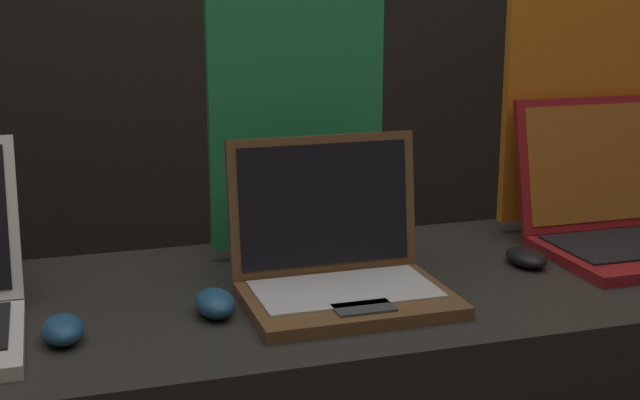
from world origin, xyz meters
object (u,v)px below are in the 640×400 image
(laptop_middle, at_px, (338,261))
(promo_stand_middle, at_px, (297,117))
(laptop_back, at_px, (624,216))
(promo_stand_back, at_px, (581,115))
(mouse_back, at_px, (526,257))
(mouse_front, at_px, (63,329))
(mouse_middle, at_px, (215,303))

(laptop_middle, bearing_deg, promo_stand_middle, 90.00)
(laptop_back, distance_m, promo_stand_back, 0.24)
(mouse_back, bearing_deg, promo_stand_back, 41.67)
(promo_stand_middle, relative_size, laptop_back, 1.54)
(promo_stand_back, bearing_deg, promo_stand_middle, -178.59)
(mouse_front, xyz_separation_m, laptop_back, (1.04, 0.15, 0.05))
(laptop_middle, relative_size, promo_stand_back, 0.66)
(mouse_front, height_order, mouse_back, mouse_front)
(promo_stand_middle, relative_size, mouse_back, 5.46)
(mouse_front, bearing_deg, mouse_middle, 9.38)
(mouse_back, bearing_deg, laptop_back, 9.96)
(mouse_front, height_order, mouse_middle, mouse_middle)
(laptop_middle, relative_size, laptop_back, 0.93)
(laptop_middle, xyz_separation_m, laptop_back, (0.61, 0.09, 0.01))
(mouse_middle, bearing_deg, mouse_back, 7.44)
(mouse_middle, distance_m, mouse_back, 0.59)
(promo_stand_middle, bearing_deg, laptop_middle, -90.00)
(mouse_front, bearing_deg, laptop_back, 8.42)
(laptop_middle, xyz_separation_m, promo_stand_middle, (0.00, 0.24, 0.20))
(mouse_middle, relative_size, laptop_back, 0.27)
(mouse_back, bearing_deg, mouse_middle, -172.56)
(laptop_middle, height_order, promo_stand_middle, promo_stand_middle)
(laptop_middle, relative_size, mouse_middle, 3.43)
(laptop_middle, height_order, mouse_back, laptop_middle)
(mouse_middle, height_order, promo_stand_back, promo_stand_back)
(mouse_middle, relative_size, promo_stand_back, 0.19)
(mouse_back, bearing_deg, laptop_middle, -172.63)
(laptop_middle, relative_size, mouse_back, 3.29)
(laptop_middle, distance_m, mouse_back, 0.38)
(laptop_back, bearing_deg, laptop_middle, -171.63)
(mouse_front, distance_m, laptop_back, 1.05)
(mouse_front, height_order, laptop_back, laptop_back)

